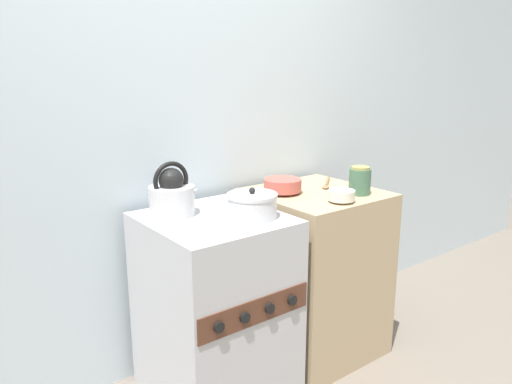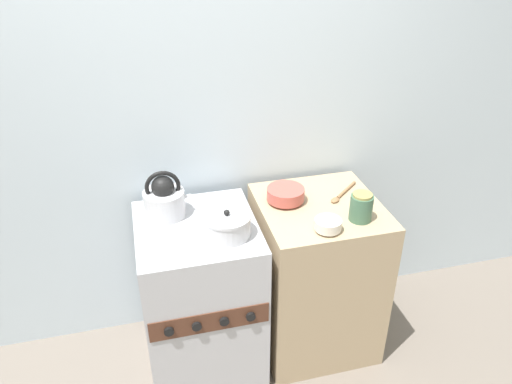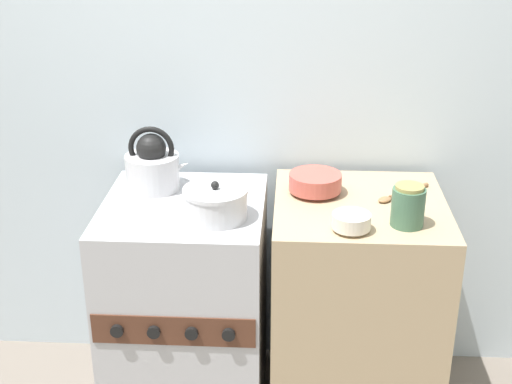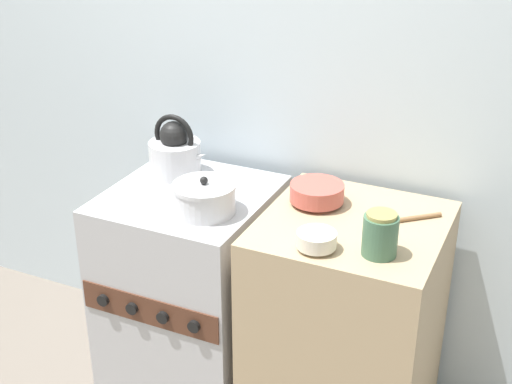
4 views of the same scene
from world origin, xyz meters
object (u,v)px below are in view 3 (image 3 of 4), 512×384
Objects in this scene: enamel_bowl at (315,182)px; small_ceramic_bowl at (351,221)px; storage_jar at (408,206)px; cooking_pot at (215,203)px; stove at (187,308)px; kettle at (153,166)px.

small_ceramic_bowl is (0.11, -0.30, -0.01)m from enamel_bowl.
storage_jar reaches higher than small_ceramic_bowl.
cooking_pot is at bearing 175.22° from storage_jar.
kettle is at bearing 133.65° from stove.
small_ceramic_bowl is at bearing -26.07° from kettle.
kettle is 0.93m from storage_jar.
small_ceramic_bowl is at bearing -20.12° from stove.
enamel_bowl is at bearing 139.93° from storage_jar.
enamel_bowl is (0.59, -0.05, -0.03)m from kettle.
small_ceramic_bowl is at bearing -13.08° from cooking_pot.
storage_jar is at bearing -4.78° from cooking_pot.
small_ceramic_bowl is at bearing -164.41° from storage_jar.
kettle is 1.73× the size of storage_jar.
storage_jar reaches higher than cooking_pot.
kettle is 0.78m from small_ceramic_bowl.
enamel_bowl reaches higher than small_ceramic_bowl.
kettle reaches higher than stove.
storage_jar is at bearing -18.28° from kettle.
stove is at bearing -169.51° from enamel_bowl.
kettle reaches higher than storage_jar.
storage_jar is (0.89, -0.29, -0.01)m from kettle.
stove is 4.58× the size of enamel_bowl.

